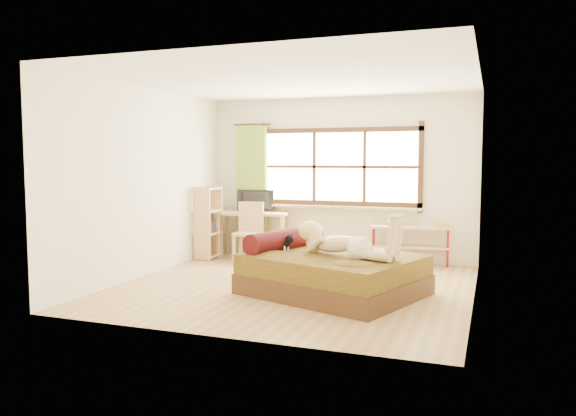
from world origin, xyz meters
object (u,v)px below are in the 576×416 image
at_px(kitten, 282,241).
at_px(desk, 253,218).
at_px(bed, 330,272).
at_px(bookshelf, 208,222).
at_px(woman, 344,232).
at_px(chair, 249,228).
at_px(pipe_shelf, 411,236).

distance_m(kitten, desk, 2.46).
distance_m(bed, bookshelf, 3.15).
xyz_separation_m(woman, desk, (-2.19, 2.23, -0.13)).
relative_size(woman, chair, 1.44).
height_order(kitten, pipe_shelf, kitten).
distance_m(kitten, pipe_shelf, 2.59).
distance_m(woman, kitten, 0.90).
relative_size(chair, pipe_shelf, 0.75).
bearing_deg(kitten, desk, 141.73).
height_order(kitten, bookshelf, bookshelf).
distance_m(bed, kitten, 0.76).
height_order(desk, bookshelf, bookshelf).
bearing_deg(pipe_shelf, bed, -115.84).
bearing_deg(bookshelf, kitten, -42.78).
bearing_deg(desk, chair, -84.03).
height_order(bed, desk, desk).
bearing_deg(desk, woman, -53.24).
height_order(bed, kitten, bed).
distance_m(bed, woman, 0.56).
relative_size(kitten, chair, 0.31).
height_order(woman, kitten, woman).
bearing_deg(pipe_shelf, bookshelf, -179.40).
distance_m(woman, desk, 3.13).
xyz_separation_m(woman, chair, (-2.10, 1.87, -0.26)).
relative_size(chair, bookshelf, 0.79).
distance_m(kitten, bookshelf, 2.54).
xyz_separation_m(woman, kitten, (-0.87, 0.15, -0.18)).
distance_m(bed, pipe_shelf, 2.39).
bearing_deg(woman, chair, 157.73).
bearing_deg(chair, pipe_shelf, 2.92).
distance_m(kitten, chair, 2.11).
bearing_deg(pipe_shelf, chair, -178.60).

